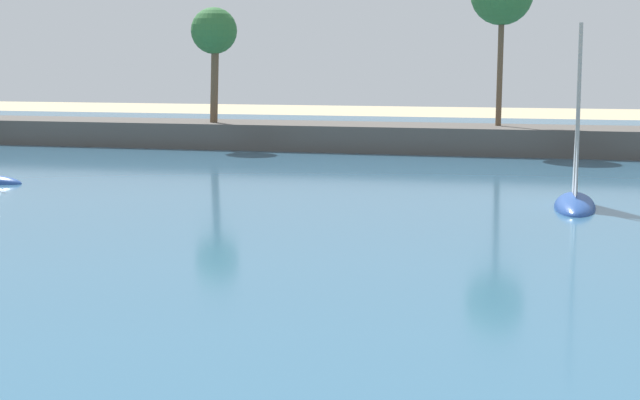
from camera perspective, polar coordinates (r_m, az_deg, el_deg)
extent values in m
cube|color=#33607F|center=(58.42, 8.28, 1.80)|extent=(220.00, 98.95, 0.06)
cube|color=#514C47|center=(67.71, 9.29, 3.35)|extent=(109.36, 6.00, 1.80)
cylinder|color=brown|center=(70.76, -5.93, 6.88)|extent=(0.85, 0.77, 6.32)
sphere|color=#2D6633|center=(70.78, -5.97, 9.43)|extent=(3.18, 3.18, 3.18)
cylinder|color=brown|center=(67.82, 10.07, 7.72)|extent=(0.49, 0.88, 8.57)
ellipsoid|color=#234793|center=(43.37, 14.09, -0.41)|extent=(1.91, 5.66, 1.12)
cylinder|color=gray|center=(42.71, 14.28, 4.93)|extent=(0.17, 0.17, 6.99)
pyramid|color=white|center=(43.69, 14.23, 4.30)|extent=(0.27, 2.52, 5.94)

